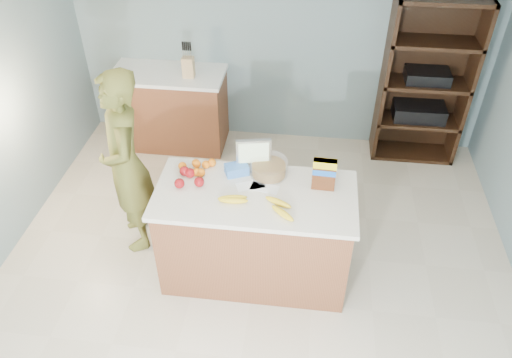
# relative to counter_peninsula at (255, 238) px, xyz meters

# --- Properties ---
(floor) EXTENTS (4.50, 5.00, 0.02)m
(floor) POSITION_rel_counter_peninsula_xyz_m (0.00, -0.30, -0.42)
(floor) COLOR beige
(floor) RESTS_ON ground
(walls) EXTENTS (4.52, 5.02, 2.51)m
(walls) POSITION_rel_counter_peninsula_xyz_m (0.00, -0.30, 1.24)
(walls) COLOR gray
(walls) RESTS_ON ground
(counter_peninsula) EXTENTS (1.56, 0.76, 0.90)m
(counter_peninsula) POSITION_rel_counter_peninsula_xyz_m (0.00, 0.00, 0.00)
(counter_peninsula) COLOR brown
(counter_peninsula) RESTS_ON ground
(back_cabinet) EXTENTS (1.24, 0.62, 0.90)m
(back_cabinet) POSITION_rel_counter_peninsula_xyz_m (-1.20, 1.90, 0.04)
(back_cabinet) COLOR brown
(back_cabinet) RESTS_ON ground
(shelving_unit) EXTENTS (0.90, 0.40, 1.80)m
(shelving_unit) POSITION_rel_counter_peninsula_xyz_m (1.55, 2.05, 0.45)
(shelving_unit) COLOR black
(shelving_unit) RESTS_ON ground
(person) EXTENTS (0.63, 0.73, 1.70)m
(person) POSITION_rel_counter_peninsula_xyz_m (-1.13, 0.30, 0.44)
(person) COLOR brown
(person) RESTS_ON ground
(knife_block) EXTENTS (0.12, 0.10, 0.31)m
(knife_block) POSITION_rel_counter_peninsula_xyz_m (-0.94, 1.83, 0.60)
(knife_block) COLOR tan
(knife_block) RESTS_ON back_cabinet
(envelopes) EXTENTS (0.35, 0.19, 0.00)m
(envelopes) POSITION_rel_counter_peninsula_xyz_m (0.01, 0.08, 0.49)
(envelopes) COLOR white
(envelopes) RESTS_ON counter_peninsula
(bananas) EXTENTS (0.60, 0.28, 0.05)m
(bananas) POSITION_rel_counter_peninsula_xyz_m (0.03, -0.14, 0.51)
(bananas) COLOR yellow
(bananas) RESTS_ON counter_peninsula
(apples) EXTENTS (0.23, 0.24, 0.08)m
(apples) POSITION_rel_counter_peninsula_xyz_m (-0.54, 0.08, 0.52)
(apples) COLOR maroon
(apples) RESTS_ON counter_peninsula
(oranges) EXTENTS (0.30, 0.22, 0.07)m
(oranges) POSITION_rel_counter_peninsula_xyz_m (-0.51, 0.22, 0.52)
(oranges) COLOR orange
(oranges) RESTS_ON counter_peninsula
(blue_carton) EXTENTS (0.21, 0.18, 0.08)m
(blue_carton) POSITION_rel_counter_peninsula_xyz_m (-0.18, 0.23, 0.52)
(blue_carton) COLOR blue
(blue_carton) RESTS_ON counter_peninsula
(salad_bowl) EXTENTS (0.30, 0.30, 0.13)m
(salad_bowl) POSITION_rel_counter_peninsula_xyz_m (0.08, 0.25, 0.54)
(salad_bowl) COLOR #267219
(salad_bowl) RESTS_ON counter_peninsula
(tv) EXTENTS (0.28, 0.12, 0.28)m
(tv) POSITION_rel_counter_peninsula_xyz_m (-0.05, 0.30, 0.64)
(tv) COLOR silver
(tv) RESTS_ON counter_peninsula
(cereal_box) EXTENTS (0.18, 0.07, 0.27)m
(cereal_box) POSITION_rel_counter_peninsula_xyz_m (0.51, 0.13, 0.64)
(cereal_box) COLOR #592B14
(cereal_box) RESTS_ON counter_peninsula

